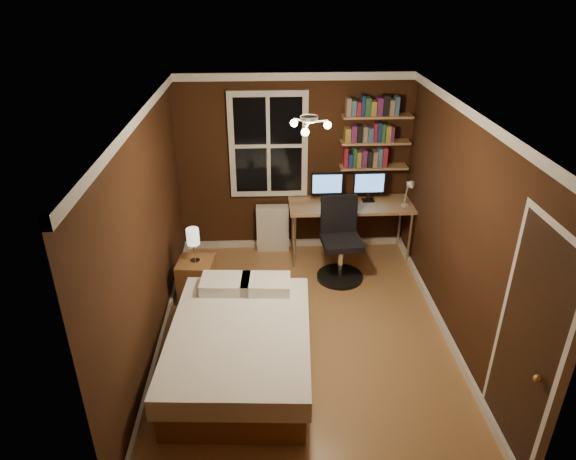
{
  "coord_description": "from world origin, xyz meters",
  "views": [
    {
      "loc": [
        -0.4,
        -4.6,
        3.65
      ],
      "look_at": [
        -0.16,
        0.45,
        1.09
      ],
      "focal_mm": 32.0,
      "sensor_mm": 36.0,
      "label": 1
    }
  ],
  "objects_px": {
    "radiator": "(273,228)",
    "desk": "(351,208)",
    "office_chair": "(340,248)",
    "bedside_lamp": "(194,245)",
    "monitor_right": "(369,187)",
    "nightstand": "(197,280)",
    "desk_lamp": "(408,193)",
    "monitor_left": "(327,187)",
    "bed": "(241,347)"
  },
  "relations": [
    {
      "from": "nightstand",
      "to": "office_chair",
      "type": "distance_m",
      "value": 1.87
    },
    {
      "from": "radiator",
      "to": "desk_lamp",
      "type": "relative_size",
      "value": 1.56
    },
    {
      "from": "monitor_left",
      "to": "monitor_right",
      "type": "distance_m",
      "value": 0.58
    },
    {
      "from": "desk_lamp",
      "to": "office_chair",
      "type": "distance_m",
      "value": 1.17
    },
    {
      "from": "bedside_lamp",
      "to": "office_chair",
      "type": "distance_m",
      "value": 1.89
    },
    {
      "from": "radiator",
      "to": "desk_lamp",
      "type": "xyz_separation_m",
      "value": [
        1.79,
        -0.4,
        0.68
      ]
    },
    {
      "from": "nightstand",
      "to": "monitor_left",
      "type": "distance_m",
      "value": 2.14
    },
    {
      "from": "desk_lamp",
      "to": "office_chair",
      "type": "xyz_separation_m",
      "value": [
        -0.93,
        -0.38,
        -0.59
      ]
    },
    {
      "from": "bed",
      "to": "radiator",
      "type": "bearing_deg",
      "value": 85.04
    },
    {
      "from": "nightstand",
      "to": "desk_lamp",
      "type": "relative_size",
      "value": 1.2
    },
    {
      "from": "monitor_right",
      "to": "desk_lamp",
      "type": "xyz_separation_m",
      "value": [
        0.47,
        -0.26,
        0.01
      ]
    },
    {
      "from": "radiator",
      "to": "desk",
      "type": "distance_m",
      "value": 1.17
    },
    {
      "from": "desk",
      "to": "bedside_lamp",
      "type": "bearing_deg",
      "value": -154.05
    },
    {
      "from": "bed",
      "to": "nightstand",
      "type": "distance_m",
      "value": 1.43
    },
    {
      "from": "monitor_right",
      "to": "nightstand",
      "type": "bearing_deg",
      "value": -154.81
    },
    {
      "from": "bed",
      "to": "office_chair",
      "type": "xyz_separation_m",
      "value": [
        1.24,
        1.73,
        0.16
      ]
    },
    {
      "from": "bed",
      "to": "monitor_right",
      "type": "bearing_deg",
      "value": 58.0
    },
    {
      "from": "nightstand",
      "to": "radiator",
      "type": "xyz_separation_m",
      "value": [
        0.95,
        1.2,
        0.08
      ]
    },
    {
      "from": "radiator",
      "to": "desk",
      "type": "relative_size",
      "value": 0.41
    },
    {
      "from": "nightstand",
      "to": "office_chair",
      "type": "relative_size",
      "value": 0.48
    },
    {
      "from": "nightstand",
      "to": "monitor_right",
      "type": "distance_m",
      "value": 2.62
    },
    {
      "from": "desk_lamp",
      "to": "desk",
      "type": "bearing_deg",
      "value": 166.02
    },
    {
      "from": "bed",
      "to": "monitor_right",
      "type": "distance_m",
      "value": 3.01
    },
    {
      "from": "nightstand",
      "to": "monitor_right",
      "type": "bearing_deg",
      "value": 30.72
    },
    {
      "from": "monitor_left",
      "to": "nightstand",
      "type": "bearing_deg",
      "value": -147.78
    },
    {
      "from": "office_chair",
      "to": "bedside_lamp",
      "type": "bearing_deg",
      "value": -171.96
    },
    {
      "from": "desk_lamp",
      "to": "radiator",
      "type": "bearing_deg",
      "value": 167.54
    },
    {
      "from": "radiator",
      "to": "office_chair",
      "type": "bearing_deg",
      "value": -42.02
    },
    {
      "from": "radiator",
      "to": "monitor_left",
      "type": "xyz_separation_m",
      "value": [
        0.74,
        -0.13,
        0.67
      ]
    },
    {
      "from": "bedside_lamp",
      "to": "desk",
      "type": "xyz_separation_m",
      "value": [
        2.03,
        0.99,
        -0.0
      ]
    },
    {
      "from": "radiator",
      "to": "monitor_right",
      "type": "relative_size",
      "value": 1.55
    },
    {
      "from": "bedside_lamp",
      "to": "monitor_right",
      "type": "bearing_deg",
      "value": 25.19
    },
    {
      "from": "monitor_right",
      "to": "desk_lamp",
      "type": "relative_size",
      "value": 1.0
    },
    {
      "from": "bed",
      "to": "monitor_left",
      "type": "bearing_deg",
      "value": 68.3
    },
    {
      "from": "bedside_lamp",
      "to": "desk_lamp",
      "type": "relative_size",
      "value": 0.99
    },
    {
      "from": "radiator",
      "to": "monitor_right",
      "type": "distance_m",
      "value": 1.49
    },
    {
      "from": "desk",
      "to": "radiator",
      "type": "bearing_deg",
      "value": 168.57
    },
    {
      "from": "monitor_right",
      "to": "monitor_left",
      "type": "bearing_deg",
      "value": 180.0
    },
    {
      "from": "nightstand",
      "to": "desk_lamp",
      "type": "distance_m",
      "value": 2.96
    },
    {
      "from": "bed",
      "to": "bedside_lamp",
      "type": "relative_size",
      "value": 4.55
    },
    {
      "from": "nightstand",
      "to": "bedside_lamp",
      "type": "relative_size",
      "value": 1.21
    },
    {
      "from": "bedside_lamp",
      "to": "desk_lamp",
      "type": "xyz_separation_m",
      "value": [
        2.75,
        0.81,
        0.28
      ]
    },
    {
      "from": "nightstand",
      "to": "desk",
      "type": "distance_m",
      "value": 2.3
    },
    {
      "from": "bed",
      "to": "desk",
      "type": "xyz_separation_m",
      "value": [
        1.45,
        2.29,
        0.47
      ]
    },
    {
      "from": "monitor_left",
      "to": "office_chair",
      "type": "height_order",
      "value": "monitor_left"
    },
    {
      "from": "bedside_lamp",
      "to": "office_chair",
      "type": "height_order",
      "value": "office_chair"
    },
    {
      "from": "monitor_left",
      "to": "desk_lamp",
      "type": "bearing_deg",
      "value": -14.13
    },
    {
      "from": "monitor_right",
      "to": "bedside_lamp",
      "type": "bearing_deg",
      "value": -154.81
    },
    {
      "from": "desk",
      "to": "monitor_left",
      "type": "xyz_separation_m",
      "value": [
        -0.33,
        0.08,
        0.27
      ]
    },
    {
      "from": "bedside_lamp",
      "to": "desk",
      "type": "bearing_deg",
      "value": 25.95
    }
  ]
}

